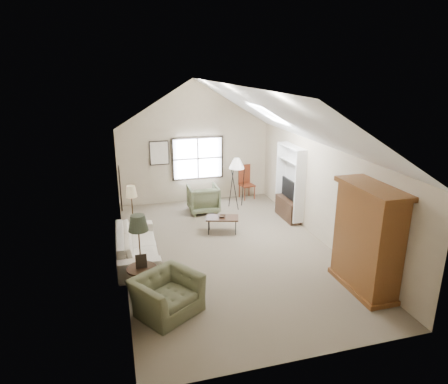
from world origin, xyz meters
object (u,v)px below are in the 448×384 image
object	(u,v)px
sofa	(137,245)
side_table	(143,281)
armchair_near	(167,295)
coffee_table	(222,225)
side_chair	(247,182)
armchair_far	(203,199)
armoire	(367,239)

from	to	relation	value
sofa	side_table	world-z (taller)	sofa
side_table	armchair_near	bearing A→B (deg)	-62.30
coffee_table	side_table	size ratio (longest dim) A/B	1.47
side_table	side_chair	bearing A→B (deg)	52.47
sofa	side_chair	world-z (taller)	side_chair
sofa	armchair_near	distance (m)	2.36
coffee_table	armchair_far	bearing A→B (deg)	94.47
armchair_far	coffee_table	distance (m)	1.75
side_table	side_chair	xyz separation A→B (m)	(3.94, 5.13, 0.27)
armchair_far	side_chair	bearing A→B (deg)	-152.44
armchair_near	side_chair	distance (m)	6.86
coffee_table	side_table	bearing A→B (deg)	-132.76
armchair_near	coffee_table	world-z (taller)	armchair_near
armchair_near	side_table	size ratio (longest dim) A/B	1.88
armoire	side_table	world-z (taller)	armoire
armchair_near	side_table	world-z (taller)	armchair_near
armchair_far	side_chair	xyz separation A→B (m)	(1.73, 0.86, 0.15)
armoire	armchair_near	world-z (taller)	armoire
armoire	sofa	xyz separation A→B (m)	(-4.38, 2.57, -0.75)
armchair_near	armchair_far	xyz separation A→B (m)	(1.83, 5.00, 0.06)
side_chair	armchair_near	bearing A→B (deg)	-131.64
armoire	armchair_far	world-z (taller)	armoire
armchair_far	side_table	size ratio (longest dim) A/B	1.56
sofa	armoire	bearing A→B (deg)	-119.52
armchair_far	side_table	distance (m)	4.81
armchair_near	armchair_far	world-z (taller)	armchair_far
armoire	armchair_far	xyz separation A→B (m)	(-2.17, 5.24, -0.68)
side_chair	side_table	bearing A→B (deg)	-137.91
armchair_far	coffee_table	bearing A→B (deg)	95.59
sofa	armchair_far	world-z (taller)	armchair_far
armchair_near	armchair_far	bearing A→B (deg)	36.95
armchair_far	side_chair	world-z (taller)	side_chair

